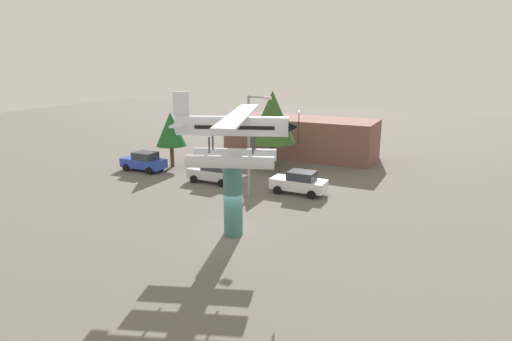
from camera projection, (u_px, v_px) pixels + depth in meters
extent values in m
plane|color=#605B54|center=(234.00, 235.00, 25.44)|extent=(140.00, 140.00, 0.00)
cylinder|color=#386B66|center=(233.00, 200.00, 24.91)|extent=(1.10, 1.10, 4.25)
cylinder|color=silver|center=(230.00, 162.00, 23.33)|extent=(4.74, 2.32, 0.70)
cylinder|color=#333338|center=(253.00, 146.00, 23.50)|extent=(0.13, 0.13, 0.90)
cylinder|color=#333338|center=(209.00, 145.00, 23.74)|extent=(0.13, 0.13, 0.90)
cylinder|color=silver|center=(235.00, 154.00, 25.26)|extent=(4.74, 2.32, 0.70)
cylinder|color=#333338|center=(255.00, 143.00, 24.47)|extent=(0.13, 0.13, 0.90)
cylinder|color=#333338|center=(213.00, 142.00, 24.70)|extent=(0.13, 0.13, 0.90)
cylinder|color=silver|center=(232.00, 126.00, 23.85)|extent=(6.20, 3.18, 1.10)
cube|color=black|center=(236.00, 126.00, 23.83)|extent=(4.47, 2.57, 0.20)
cone|color=#262628|center=(291.00, 127.00, 23.54)|extent=(0.96, 1.07, 0.88)
cylinder|color=black|center=(299.00, 127.00, 23.50)|extent=(0.66, 1.70, 1.80)
cube|color=silver|center=(239.00, 115.00, 23.66)|extent=(4.64, 10.14, 0.12)
cube|color=silver|center=(182.00, 123.00, 24.10)|extent=(1.63, 2.87, 0.10)
cube|color=silver|center=(181.00, 104.00, 23.83)|extent=(0.89, 0.42, 1.30)
cube|color=#2847B7|center=(144.00, 163.00, 39.97)|extent=(4.20, 1.70, 0.80)
cube|color=#2D333D|center=(145.00, 156.00, 39.68)|extent=(2.00, 1.56, 0.64)
cylinder|color=black|center=(139.00, 164.00, 41.43)|extent=(0.64, 0.22, 0.64)
cylinder|color=black|center=(126.00, 168.00, 39.86)|extent=(0.64, 0.22, 0.64)
cylinder|color=black|center=(162.00, 167.00, 40.28)|extent=(0.64, 0.22, 0.64)
cylinder|color=black|center=(149.00, 171.00, 38.71)|extent=(0.64, 0.22, 0.64)
cube|color=silver|center=(213.00, 174.00, 36.14)|extent=(4.20, 1.70, 0.80)
cube|color=#2D333D|center=(216.00, 166.00, 35.85)|extent=(2.00, 1.56, 0.64)
cylinder|color=black|center=(205.00, 174.00, 37.60)|extent=(0.64, 0.22, 0.64)
cylinder|color=black|center=(194.00, 179.00, 36.03)|extent=(0.64, 0.22, 0.64)
cylinder|color=black|center=(233.00, 178.00, 36.45)|extent=(0.64, 0.22, 0.64)
cylinder|color=black|center=(222.00, 183.00, 34.88)|extent=(0.64, 0.22, 0.64)
cube|color=white|center=(298.00, 184.00, 33.12)|extent=(4.20, 1.70, 0.80)
cube|color=#2D333D|center=(302.00, 176.00, 32.83)|extent=(2.00, 1.56, 0.64)
cylinder|color=black|center=(286.00, 184.00, 34.58)|extent=(0.64, 0.22, 0.64)
cylinder|color=black|center=(277.00, 190.00, 33.01)|extent=(0.64, 0.22, 0.64)
cylinder|color=black|center=(319.00, 188.00, 33.43)|extent=(0.64, 0.22, 0.64)
cylinder|color=black|center=(311.00, 195.00, 31.86)|extent=(0.64, 0.22, 0.64)
cylinder|color=gray|center=(249.00, 147.00, 31.77)|extent=(0.18, 0.18, 7.49)
cylinder|color=gray|center=(259.00, 97.00, 30.53)|extent=(1.60, 0.12, 0.12)
cube|color=silver|center=(268.00, 98.00, 30.24)|extent=(0.50, 0.28, 0.20)
cube|color=brown|center=(301.00, 137.00, 45.81)|extent=(15.50, 5.65, 4.03)
cylinder|color=brown|center=(172.00, 156.00, 41.35)|extent=(0.36, 0.36, 2.05)
cone|color=#1E6028|center=(171.00, 129.00, 40.70)|extent=(2.83, 2.83, 3.14)
cylinder|color=brown|center=(272.00, 155.00, 40.70)|extent=(0.36, 0.36, 2.47)
cone|color=#335B23|center=(272.00, 117.00, 39.81)|extent=(4.29, 4.29, 4.76)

